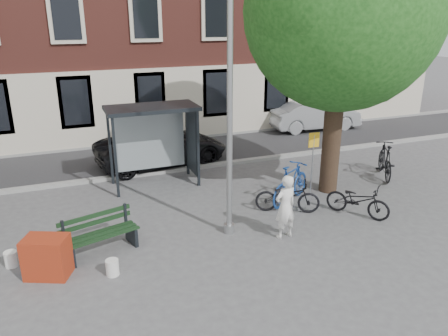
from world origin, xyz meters
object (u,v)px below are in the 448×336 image
painter (285,207)px  notice_sign (313,150)px  bike_a (287,196)px  bench (100,236)px  bike_c (358,200)px  lamppost (230,127)px  car_silver (314,115)px  bus_shelter (164,126)px  bike_d (385,160)px  car_dark (162,146)px  bike_b (291,183)px  red_stand (47,257)px

painter → notice_sign: notice_sign is taller
painter → bike_a: (0.80, 1.28, -0.35)m
bench → bike_a: bike_a is taller
bike_a → bike_c: 1.93m
bike_a → bench: bearing=121.5°
lamppost → car_silver: size_ratio=1.37×
car_silver → bus_shelter: bearing=120.1°
lamppost → notice_sign: 3.84m
bus_shelter → bike_a: bus_shelter is taller
bus_shelter → bike_d: size_ratio=1.42×
bus_shelter → bike_a: size_ratio=1.58×
bike_a → car_silver: 9.78m
bike_d → car_dark: size_ratio=0.41×
bench → bike_d: bike_d is taller
bench → car_silver: size_ratio=0.42×
bus_shelter → bench: 4.90m
bench → car_silver: (11.03, 8.19, 0.31)m
lamppost → painter: lamppost is taller
bike_a → bike_d: size_ratio=0.90×
bench → car_dark: 6.49m
painter → bike_d: 5.89m
car_silver → notice_sign: size_ratio=2.24×
bus_shelter → car_dark: (0.34, 1.89, -1.24)m
bench → bike_b: 5.68m
bike_b → bike_c: bearing=-171.2°
bike_c → car_dark: bearing=86.3°
bike_b → bike_c: 1.97m
lamppost → bike_a: 3.11m
bus_shelter → lamppost: bearing=-81.6°
painter → red_stand: size_ratio=1.84×
car_dark → bike_b: bearing=-158.6°
car_dark → painter: bearing=-175.2°
painter → bench: (-4.38, 0.93, -0.41)m
bike_c → bike_d: (2.81, 2.19, 0.14)m
car_dark → car_silver: size_ratio=1.09×
lamppost → bike_b: 3.45m
lamppost → car_dark: bearing=92.6°
car_silver → bike_a: bearing=146.4°
bench → notice_sign: size_ratio=0.94×
car_dark → bike_d: bearing=-129.2°
bike_a → notice_sign: size_ratio=0.91×
painter → notice_sign: bearing=-144.3°
painter → bike_c: size_ratio=0.94×
car_dark → red_stand: (-4.07, -6.40, -0.23)m
bike_b → notice_sign: 1.27m
bench → notice_sign: 6.69m
lamppost → car_silver: bearing=46.9°
bike_d → car_dark: 7.95m
bus_shelter → bike_b: (3.03, -2.97, -1.32)m
bike_d → bus_shelter: bearing=12.2°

